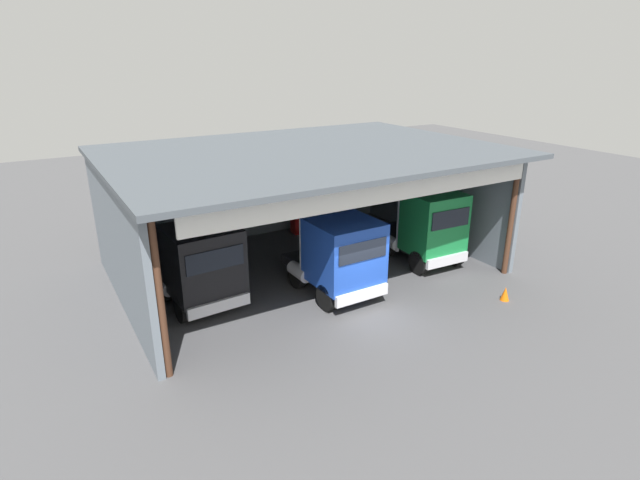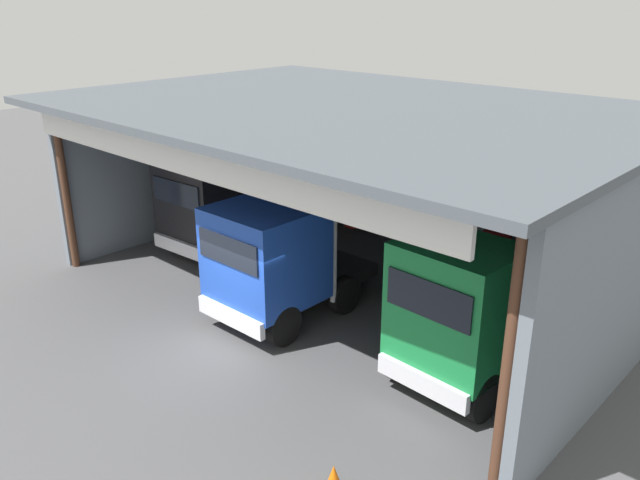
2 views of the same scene
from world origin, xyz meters
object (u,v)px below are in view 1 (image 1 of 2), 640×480
truck_black_left_bay (200,264)px  tool_cart (300,224)px  truck_blue_center_right_bay (339,256)px  truck_green_yard_outside (427,228)px  traffic_cone (505,294)px  oil_drum (203,246)px

truck_black_left_bay → tool_cart: 9.38m
truck_black_left_bay → truck_blue_center_right_bay: bearing=155.3°
truck_green_yard_outside → tool_cart: size_ratio=5.20×
traffic_cone → truck_black_left_bay: bearing=151.7°
tool_cart → truck_green_yard_outside: bearing=-66.8°
truck_blue_center_right_bay → truck_black_left_bay: bearing=-21.6°
truck_black_left_bay → truck_blue_center_right_bay: 5.38m
oil_drum → traffic_cone: bearing=-51.1°
truck_blue_center_right_bay → oil_drum: size_ratio=5.25×
tool_cart → traffic_cone: size_ratio=1.79×
truck_black_left_bay → truck_green_yard_outside: bearing=169.7°
truck_green_yard_outside → tool_cart: (-2.94, 6.84, -1.28)m
truck_black_left_bay → tool_cart: bearing=-146.2°
truck_green_yard_outside → tool_cart: truck_green_yard_outside is taller
truck_black_left_bay → truck_green_yard_outside: size_ratio=0.87×
truck_blue_center_right_bay → traffic_cone: truck_blue_center_right_bay is taller
oil_drum → tool_cart: tool_cart is taller
tool_cart → traffic_cone: bearing=-74.5°
truck_black_left_bay → truck_blue_center_right_bay: size_ratio=0.91×
truck_black_left_bay → tool_cart: truck_black_left_bay is taller
oil_drum → tool_cart: bearing=4.6°
oil_drum → truck_blue_center_right_bay: bearing=-65.2°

